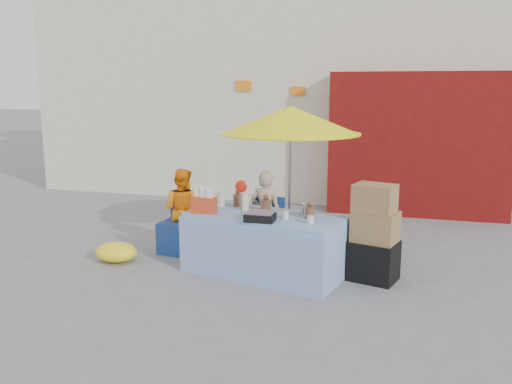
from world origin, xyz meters
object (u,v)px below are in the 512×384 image
(market_table, at_px, (264,244))
(umbrella, at_px, (290,121))
(chair_left, at_px, (179,235))
(vendor_orange, at_px, (182,209))
(vendor_beige, at_px, (266,214))
(chair_right, at_px, (263,241))
(box_stack, at_px, (374,237))

(market_table, distance_m, umbrella, 1.72)
(chair_left, distance_m, vendor_orange, 0.37)
(vendor_orange, height_order, vendor_beige, vendor_beige)
(chair_right, bearing_deg, vendor_orange, 179.46)
(umbrella, bearing_deg, vendor_orange, -174.47)
(umbrella, bearing_deg, chair_left, -169.60)
(vendor_orange, bearing_deg, umbrella, -168.88)
(market_table, height_order, umbrella, umbrella)
(chair_left, xyz_separation_m, box_stack, (2.76, -0.41, 0.30))
(market_table, xyz_separation_m, umbrella, (0.14, 0.83, 1.50))
(market_table, distance_m, chair_left, 1.52)
(chair_right, bearing_deg, vendor_beige, 96.24)
(vendor_orange, bearing_deg, chair_right, 179.46)
(vendor_orange, height_order, umbrella, umbrella)
(vendor_beige, height_order, box_stack, vendor_beige)
(vendor_orange, relative_size, vendor_beige, 0.98)
(chair_right, distance_m, umbrella, 1.69)
(umbrella, bearing_deg, vendor_beige, -153.43)
(chair_left, height_order, box_stack, box_stack)
(market_table, relative_size, chair_right, 2.55)
(market_table, height_order, vendor_beige, vendor_beige)
(chair_left, bearing_deg, vendor_orange, 96.24)
(vendor_beige, bearing_deg, umbrella, -147.85)
(market_table, xyz_separation_m, chair_left, (-1.41, 0.55, -0.14))
(umbrella, height_order, box_stack, umbrella)
(vendor_beige, bearing_deg, chair_left, 11.73)
(umbrella, xyz_separation_m, box_stack, (1.21, -0.70, -1.34))
(vendor_orange, xyz_separation_m, umbrella, (1.55, 0.15, 1.29))
(umbrella, bearing_deg, box_stack, -29.90)
(market_table, relative_size, umbrella, 1.04)
(market_table, distance_m, vendor_orange, 1.58)
(market_table, xyz_separation_m, vendor_orange, (-1.41, 0.68, 0.20))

